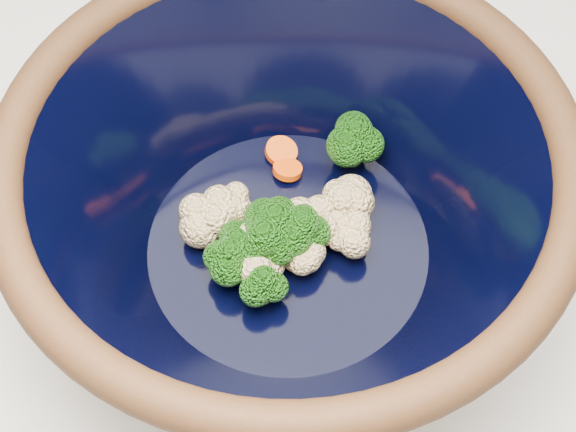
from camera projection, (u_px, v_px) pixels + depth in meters
The scene contains 3 objects.
counter at pixel (281, 362), 1.10m from camera, with size 1.20×1.20×0.90m, color white.
mixing_bowl at pixel (288, 203), 0.59m from camera, with size 0.43×0.43×0.18m.
vegetable_pile at pixel (286, 223), 0.62m from camera, with size 0.14×0.18×0.06m.
Camera 1 is at (0.12, -0.41, 1.48)m, focal length 50.00 mm.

